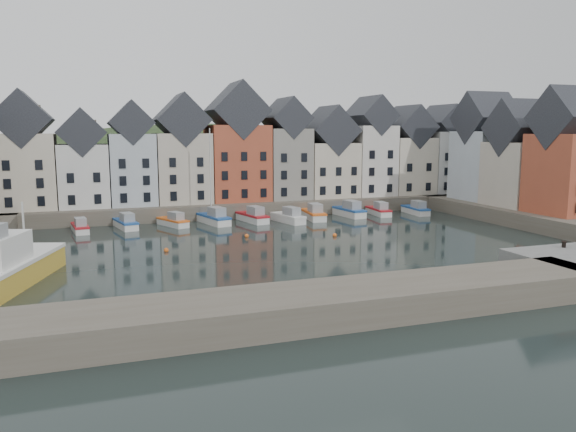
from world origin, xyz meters
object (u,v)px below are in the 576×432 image
mooring_bollard (564,244)px  large_vessel (11,266)px  boat_a (80,227)px  boat_d (214,218)px

mooring_bollard → large_vessel: bearing=167.1°
boat_a → mooring_bollard: size_ratio=9.96×
boat_d → large_vessel: bearing=-145.3°
boat_d → large_vessel: 33.00m
boat_d → mooring_bollard: boat_d is taller
boat_a → boat_d: (16.97, 0.77, 0.23)m
boat_d → large_vessel: size_ratio=0.96×
boat_a → mooring_bollard: 53.99m
boat_a → boat_d: boat_d is taller
boat_a → large_vessel: size_ratio=0.41×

